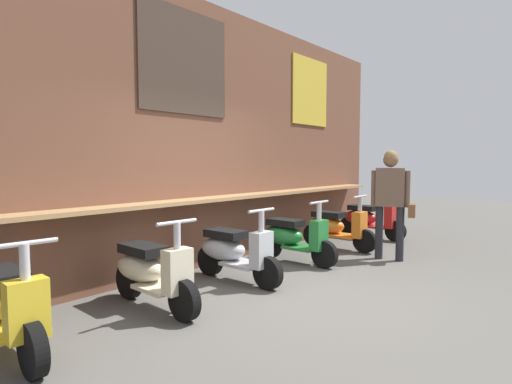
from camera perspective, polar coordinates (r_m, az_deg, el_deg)
name	(u,v)px	position (r m, az deg, el deg)	size (l,w,h in m)	color
ground_plane	(304,298)	(4.90, 6.50, -14.12)	(29.24, 29.24, 0.00)	#56544F
market_stall_facade	(183,135)	(6.01, -9.87, 7.61)	(10.44, 0.61, 3.81)	brown
scooter_yellow	(6,305)	(4.00, -30.88, -13.06)	(0.49, 1.40, 0.97)	gold
scooter_cream	(150,271)	(4.61, -14.28, -10.35)	(0.47, 1.40, 0.97)	beige
scooter_silver	(232,251)	(5.43, -3.22, -8.02)	(0.46, 1.40, 0.97)	#B2B5BA
scooter_green	(292,237)	(6.45, 4.88, -6.11)	(0.46, 1.40, 0.97)	#237533
scooter_orange	(334,227)	(7.54, 10.61, -4.67)	(0.46, 1.40, 0.97)	orange
scooter_red	(368,219)	(8.75, 15.01, -3.53)	(0.46, 1.40, 0.97)	red
shopper_with_handbag	(391,193)	(6.82, 17.95, -0.16)	(0.41, 0.67, 1.71)	#232328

